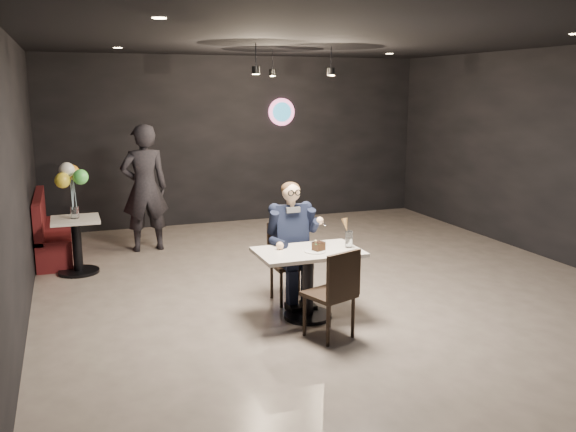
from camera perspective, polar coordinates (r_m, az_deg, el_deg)
name	(u,v)px	position (r m, az deg, el deg)	size (l,w,h in m)	color
floor	(343,295)	(7.39, 5.17, -7.38)	(9.00, 9.00, 0.00)	gray
wall_sign	(282,112)	(11.43, -0.61, 9.71)	(0.50, 0.06, 0.50)	pink
pendant_lights	(286,55)	(8.84, -0.17, 14.79)	(1.40, 1.20, 0.36)	black
main_table	(308,284)	(6.56, 1.89, -6.39)	(1.10, 0.70, 0.75)	white
chair_far	(290,263)	(7.02, 0.21, -4.41)	(0.42, 0.46, 0.92)	black
chair_near	(329,292)	(6.05, 3.85, -7.15)	(0.42, 0.46, 0.92)	black
seated_man	(290,241)	(6.96, 0.21, -2.36)	(0.60, 0.80, 1.44)	black
dessert_plate	(315,251)	(6.39, 2.54, -3.33)	(0.22, 0.22, 0.01)	white
cake_slice	(319,247)	(6.40, 2.88, -2.87)	(0.11, 0.09, 0.08)	black
mint_leaf	(317,244)	(6.34, 2.77, -2.64)	(0.06, 0.04, 0.01)	#2C873C
sundae_glass	(349,239)	(6.59, 5.71, -2.17)	(0.08, 0.08, 0.18)	silver
wafer_cone	(346,225)	(6.52, 5.42, -0.84)	(0.07, 0.07, 0.14)	tan
booth_bench	(54,225)	(9.54, -21.09, -0.83)	(0.46, 1.85, 0.93)	#470F0F
side_table	(77,245)	(8.58, -19.12, -2.60)	(0.61, 0.61, 0.77)	white
balloon_vase	(75,212)	(8.48, -19.33, 0.32)	(0.11, 0.11, 0.16)	silver
balloon_bunch	(73,184)	(8.42, -19.50, 2.81)	(0.37, 0.37, 0.60)	yellow
passerby	(145,188)	(9.41, -13.27, 2.56)	(0.70, 0.46, 1.92)	black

